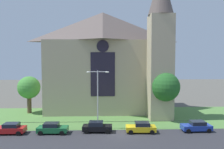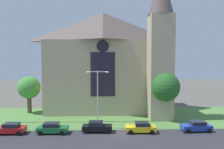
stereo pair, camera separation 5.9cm
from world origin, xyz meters
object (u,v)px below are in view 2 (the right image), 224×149
at_px(tree_right_near, 165,87).
at_px(parked_car_green, 52,128).
at_px(tree_left_far, 29,88).
at_px(parked_car_yellow, 141,127).
at_px(church_building, 107,60).
at_px(streetlamp_near, 98,92).
at_px(parked_car_black, 97,127).
at_px(parked_car_blue, 196,126).
at_px(parked_car_red, 10,129).

distance_m(tree_right_near, parked_car_green, 19.31).
xyz_separation_m(tree_left_far, parked_car_yellow, (19.75, -12.98, -4.16)).
relative_size(church_building, streetlamp_near, 2.96).
height_order(church_building, parked_car_green, church_building).
distance_m(parked_car_green, parked_car_black, 6.26).
bearing_deg(tree_right_near, parked_car_green, -160.69).
height_order(parked_car_black, parked_car_blue, same).
xyz_separation_m(church_building, parked_car_yellow, (4.66, -15.18, -9.53)).
distance_m(parked_car_red, parked_car_blue, 26.44).
height_order(tree_left_far, parked_car_black, tree_left_far).
distance_m(tree_right_near, parked_car_blue, 8.33).
relative_size(tree_right_near, streetlamp_near, 0.94).
bearing_deg(parked_car_yellow, parked_car_black, -1.91).
bearing_deg(parked_car_green, tree_right_near, 21.50).
distance_m(parked_car_black, parked_car_yellow, 6.27).
bearing_deg(parked_car_green, parked_car_red, -178.21).
xyz_separation_m(tree_left_far, parked_car_green, (7.26, -12.91, -4.16)).
height_order(tree_right_near, parked_car_blue, tree_right_near).
bearing_deg(parked_car_yellow, tree_left_far, -30.66).
height_order(tree_right_near, parked_car_red, tree_right_near).
relative_size(tree_left_far, streetlamp_near, 0.82).
xyz_separation_m(tree_right_near, streetlamp_near, (-11.28, -4.43, -0.20)).
bearing_deg(parked_car_blue, parked_car_yellow, 0.49).
bearing_deg(parked_car_green, parked_car_black, 6.10).
distance_m(church_building, parked_car_yellow, 18.52).
xyz_separation_m(streetlamp_near, parked_car_red, (-12.16, -1.70, -4.79)).
xyz_separation_m(tree_right_near, parked_car_green, (-17.60, -6.17, -4.99)).
height_order(tree_left_far, parked_car_red, tree_left_far).
xyz_separation_m(church_building, parked_car_black, (-1.59, -14.68, -9.53)).
bearing_deg(parked_car_green, streetlamp_near, 17.58).
distance_m(tree_left_far, parked_car_black, 18.85).
height_order(streetlamp_near, parked_car_blue, streetlamp_near).
bearing_deg(parked_car_black, parked_car_green, -173.25).
relative_size(church_building, parked_car_black, 6.07).
distance_m(church_building, tree_right_near, 14.00).
bearing_deg(parked_car_yellow, tree_right_near, -126.68).
xyz_separation_m(tree_right_near, parked_car_black, (-11.36, -5.74, -4.99)).
bearing_deg(tree_left_far, parked_car_yellow, -33.30).
xyz_separation_m(parked_car_black, parked_car_blue, (14.35, -0.23, 0.00)).
height_order(parked_car_red, parked_car_black, same).
relative_size(parked_car_red, parked_car_black, 0.98).
xyz_separation_m(parked_car_red, parked_car_blue, (26.44, 0.16, 0.00)).
bearing_deg(church_building, parked_car_black, -96.16).
bearing_deg(parked_car_black, streetlamp_near, 89.58).
xyz_separation_m(parked_car_green, parked_car_blue, (20.60, 0.20, 0.00)).
relative_size(parked_car_green, parked_car_black, 1.00).
bearing_deg(streetlamp_near, parked_car_green, -164.61).
distance_m(tree_left_far, parked_car_blue, 30.90).
bearing_deg(parked_car_black, parked_car_blue, 1.93).
bearing_deg(parked_car_blue, parked_car_red, -1.07).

